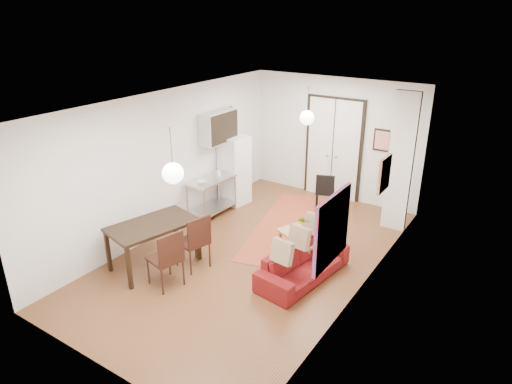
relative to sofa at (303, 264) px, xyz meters
The scene contains 27 objects.
floor 1.20m from the sofa, behind, with size 7.00×7.00×0.00m, color brown.
ceiling 2.88m from the sofa, behind, with size 4.20×7.00×0.02m, color white.
wall_back 4.04m from the sofa, 107.38° to the left, with size 4.20×0.02×2.90m, color white.
wall_front 3.70m from the sofa, 109.21° to the right, with size 4.20×0.02×2.90m, color white.
wall_left 3.47m from the sofa, behind, with size 0.02×7.00×2.90m, color white.
wall_right 1.52m from the sofa, 11.26° to the left, with size 0.02×7.00×2.90m, color white.
double_doors 3.93m from the sofa, 107.58° to the left, with size 1.44×0.06×2.50m, color white.
stub_partition 3.06m from the sofa, 75.74° to the left, with size 0.50×0.10×2.90m, color white.
wall_cabinet 3.87m from the sofa, 151.23° to the left, with size 0.35×1.00×0.70m, color silver.
painting_popart 1.97m from the sofa, 49.07° to the right, with size 0.05×1.00×1.00m, color red.
painting_abstract 2.04m from the sofa, 47.02° to the left, with size 0.05×0.50×0.60m, color beige.
poster_back 3.89m from the sofa, 90.07° to the left, with size 0.40×0.03×0.50m, color red.
print_left 4.24m from the sofa, 145.84° to the left, with size 0.03×0.44×0.54m, color #9E7442.
pendant_back 3.17m from the sofa, 117.81° to the left, with size 0.30×0.30×0.80m.
pendant_front 2.92m from the sofa, 122.50° to the right, with size 0.30×0.30×0.80m.
kilim_rug 2.00m from the sofa, 125.78° to the left, with size 1.32×3.53×0.01m, color #AB492A.
sofa is the anchor object (origin of this frame).
coffee_table 0.79m from the sofa, 119.42° to the left, with size 1.08×0.87×0.42m.
potted_plant 0.82m from the sofa, 112.68° to the left, with size 0.37×0.32×0.41m, color #295C2A.
kitchen_counter 3.14m from the sofa, 158.23° to the left, with size 0.61×1.16×0.87m.
bowl 3.09m from the sofa, 163.50° to the left, with size 0.20×0.20×0.05m, color silver.
soap_bottle 3.30m from the sofa, 154.10° to the left, with size 0.08×0.08×0.18m, color #55ADB9.
fridge 3.58m from the sofa, 145.05° to the left, with size 0.57×0.57×1.62m, color white.
dining_table 2.72m from the sofa, 155.86° to the right, with size 1.20×1.67×0.84m.
dining_chair_near 1.98m from the sofa, 160.87° to the right, with size 0.60×0.75×1.03m.
dining_chair_far 2.30m from the sofa, 143.98° to the right, with size 0.60×0.75×1.03m.
black_side_chair 3.07m from the sofa, 107.79° to the left, with size 0.53×0.54×0.90m.
Camera 1 is at (4.18, -6.30, 4.39)m, focal length 32.00 mm.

